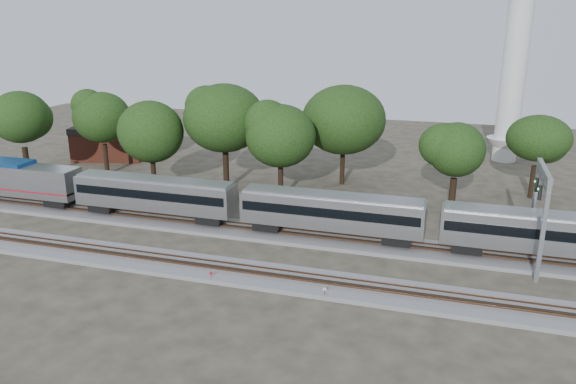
# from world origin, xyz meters

# --- Properties ---
(ground) EXTENTS (160.00, 160.00, 0.00)m
(ground) POSITION_xyz_m (0.00, 0.00, 0.00)
(ground) COLOR #383328
(ground) RESTS_ON ground
(track_far) EXTENTS (160.00, 5.00, 0.73)m
(track_far) POSITION_xyz_m (0.00, 6.00, 0.21)
(track_far) COLOR slate
(track_far) RESTS_ON ground
(track_near) EXTENTS (160.00, 5.00, 0.73)m
(track_near) POSITION_xyz_m (0.00, -4.00, 0.21)
(track_near) COLOR slate
(track_near) RESTS_ON ground
(train) EXTENTS (96.83, 3.35, 4.93)m
(train) POSITION_xyz_m (9.34, 6.00, 3.39)
(train) COLOR #AFB1B6
(train) RESTS_ON ground
(switch_stand_red) EXTENTS (0.28, 0.14, 0.92)m
(switch_stand_red) POSITION_xyz_m (1.24, -5.97, 0.59)
(switch_stand_red) COLOR #512D19
(switch_stand_red) RESTS_ON ground
(switch_stand_white) EXTENTS (0.32, 0.10, 1.00)m
(switch_stand_white) POSITION_xyz_m (11.46, -6.14, 0.64)
(switch_stand_white) COLOR #512D19
(switch_stand_white) RESTS_ON ground
(switch_lever) EXTENTS (0.52, 0.33, 0.30)m
(switch_lever) POSITION_xyz_m (4.60, -5.17, 0.15)
(switch_lever) COLOR #512D19
(switch_lever) RESTS_ON ground
(signal_gantry) EXTENTS (0.65, 7.71, 9.38)m
(signal_gantry) POSITION_xyz_m (28.42, 6.00, 6.83)
(signal_gantry) COLOR gray
(signal_gantry) RESTS_ON ground
(brick_building) EXTENTS (12.77, 10.35, 5.39)m
(brick_building) POSITION_xyz_m (-33.13, 30.95, 2.71)
(brick_building) COLOR brown
(brick_building) RESTS_ON ground
(tree_0) EXTENTS (9.27, 9.27, 13.07)m
(tree_0) POSITION_xyz_m (-36.27, 15.19, 9.11)
(tree_0) COLOR black
(tree_0) RESTS_ON ground
(tree_1) EXTENTS (8.57, 8.57, 12.09)m
(tree_1) POSITION_xyz_m (-27.92, 21.64, 8.42)
(tree_1) COLOR black
(tree_1) RESTS_ON ground
(tree_2) EXTENTS (7.99, 7.99, 11.27)m
(tree_2) POSITION_xyz_m (-17.39, 16.89, 7.84)
(tree_2) COLOR black
(tree_2) RESTS_ON ground
(tree_3) EXTENTS (9.75, 9.75, 13.74)m
(tree_3) POSITION_xyz_m (-8.35, 20.14, 9.58)
(tree_3) COLOR black
(tree_3) RESTS_ON ground
(tree_4) EXTENTS (8.27, 8.27, 11.65)m
(tree_4) POSITION_xyz_m (-0.04, 18.10, 8.11)
(tree_4) COLOR black
(tree_4) RESTS_ON ground
(tree_5) EXTENTS (9.12, 9.12, 12.86)m
(tree_5) POSITION_xyz_m (6.05, 26.90, 8.96)
(tree_5) COLOR black
(tree_5) RESTS_ON ground
(tree_6) EXTENTS (7.61, 7.61, 10.72)m
(tree_6) POSITION_xyz_m (20.83, 19.61, 7.46)
(tree_6) COLOR black
(tree_6) RESTS_ON ground
(tree_7) EXTENTS (7.86, 7.86, 11.08)m
(tree_7) POSITION_xyz_m (30.52, 27.94, 7.71)
(tree_7) COLOR black
(tree_7) RESTS_ON ground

